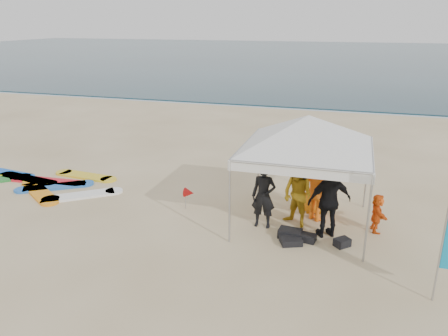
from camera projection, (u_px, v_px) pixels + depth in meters
ground at (160, 245)px, 10.55m from camera, size 120.00×120.00×0.00m
ocean at (331, 56)px, 64.86m from camera, size 160.00×84.00×0.08m
shoreline_foam at (284, 107)px, 27.02m from camera, size 160.00×1.20×0.01m
person_black_a at (264, 196)px, 11.23m from camera, size 0.63×0.42×1.71m
person_yellow at (298, 195)px, 11.30m from camera, size 1.05×0.99×1.72m
person_orange_a at (319, 187)px, 11.61m from camera, size 1.37×1.27×1.86m
person_black_b at (329, 201)px, 10.70m from camera, size 1.20×0.93×1.90m
person_orange_b at (317, 181)px, 12.03m from camera, size 1.00×0.73×1.88m
person_seated at (377, 213)px, 11.06m from camera, size 0.48×0.98×1.02m
canopy_tent at (309, 116)px, 10.74m from camera, size 4.44×4.44×3.35m
marker_pennant at (189, 193)px, 12.39m from camera, size 0.28×0.28×0.64m
gear_pile at (302, 238)px, 10.69m from camera, size 1.78×0.80×0.22m
surfboard_spread at (41, 182)px, 14.49m from camera, size 6.00×2.87×0.07m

